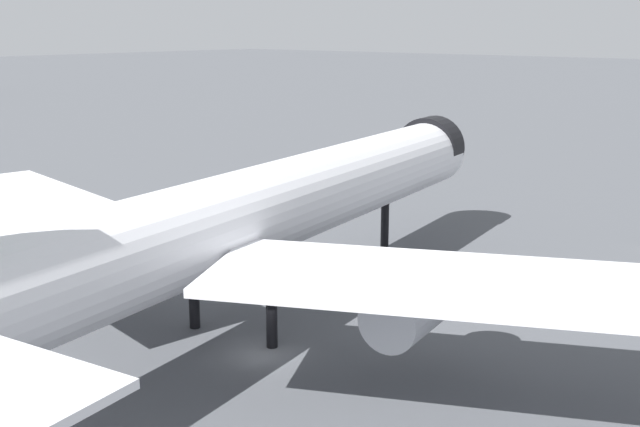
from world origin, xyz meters
TOP-DOWN VIEW (x-y plane):
  - ground at (0.00, 0.00)m, footprint 900.00×900.00m
  - airliner_near_gate at (3.22, 3.74)m, footprint 65.16×59.00m

SIDE VIEW (x-z plane):
  - ground at x=0.00m, z-range 0.00..0.00m
  - airliner_near_gate at x=3.22m, z-range -1.01..15.86m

